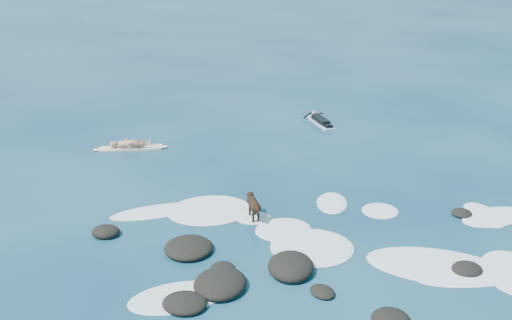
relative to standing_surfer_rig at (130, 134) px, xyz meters
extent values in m
plane|color=#0A2642|center=(5.54, -8.16, -0.69)|extent=(160.00, 160.00, 0.00)
ellipsoid|color=black|center=(10.75, -7.59, -0.62)|extent=(0.65, 0.62, 0.26)
ellipsoid|color=black|center=(1.84, -11.03, -0.60)|extent=(1.37, 1.28, 0.34)
ellipsoid|color=black|center=(2.76, -10.38, -0.57)|extent=(1.84, 1.91, 0.46)
ellipsoid|color=black|center=(9.32, -10.67, -0.60)|extent=(0.91, 0.82, 0.33)
ellipsoid|color=black|center=(5.27, -11.03, -0.63)|extent=(0.82, 0.88, 0.21)
ellipsoid|color=black|center=(6.54, -12.38, -0.60)|extent=(1.23, 1.22, 0.34)
ellipsoid|color=black|center=(4.70, -9.90, -0.56)|extent=(1.52, 1.69, 0.51)
ellipsoid|color=black|center=(-0.37, -7.17, -0.59)|extent=(1.05, 0.98, 0.37)
ellipsoid|color=black|center=(2.90, -9.57, -0.64)|extent=(0.81, 0.81, 0.19)
ellipsoid|color=black|center=(2.04, -8.48, -0.59)|extent=(1.75, 1.75, 0.40)
ellipsoid|color=white|center=(11.46, -7.70, -0.68)|extent=(1.07, 1.83, 0.12)
ellipsoid|color=white|center=(8.67, -10.28, -0.68)|extent=(4.24, 3.16, 0.12)
ellipsoid|color=white|center=(2.81, -6.05, -0.68)|extent=(2.86, 2.32, 0.12)
ellipsoid|color=white|center=(9.41, -10.89, -0.68)|extent=(3.24, 1.12, 0.12)
ellipsoid|color=white|center=(11.71, -7.88, -0.68)|extent=(2.62, 1.77, 0.12)
ellipsoid|color=white|center=(6.89, -6.14, -0.68)|extent=(1.44, 1.87, 0.12)
ellipsoid|color=white|center=(4.93, -7.69, -0.68)|extent=(1.98, 1.78, 0.12)
ellipsoid|color=white|center=(1.09, -5.90, -0.68)|extent=(3.07, 1.48, 0.12)
ellipsoid|color=white|center=(8.28, -6.94, -0.68)|extent=(1.35, 1.32, 0.12)
ellipsoid|color=white|center=(1.67, -10.67, -0.68)|extent=(2.64, 1.68, 0.12)
ellipsoid|color=white|center=(5.55, -8.82, -0.68)|extent=(2.76, 2.56, 0.12)
ellipsoid|color=white|center=(4.15, -6.81, -0.68)|extent=(1.10, 0.90, 0.12)
cube|color=#F4E0C3|center=(0.00, 0.00, -0.64)|extent=(2.55, 0.58, 0.08)
ellipsoid|color=#F4E0C3|center=(1.27, -0.03, -0.64)|extent=(0.51, 0.30, 0.09)
ellipsoid|color=#F4E0C3|center=(-1.27, 0.03, -0.64)|extent=(0.51, 0.30, 0.09)
imported|color=tan|center=(0.00, 0.00, 0.23)|extent=(0.41, 0.61, 1.65)
cube|color=white|center=(8.63, 2.06, -0.64)|extent=(0.86, 2.16, 0.08)
ellipsoid|color=white|center=(8.44, 3.09, -0.64)|extent=(0.33, 0.50, 0.08)
cube|color=black|center=(8.63, 2.06, -0.49)|extent=(0.62, 1.34, 0.21)
sphere|color=tan|center=(8.49, 2.79, -0.38)|extent=(0.26, 0.26, 0.22)
cylinder|color=black|center=(8.20, 2.88, -0.50)|extent=(0.49, 0.36, 0.24)
cylinder|color=black|center=(8.73, 2.98, -0.50)|extent=(0.54, 0.20, 0.24)
cube|color=black|center=(8.77, 1.35, -0.53)|extent=(0.42, 0.58, 0.13)
cylinder|color=black|center=(4.15, -6.91, -0.15)|extent=(0.37, 0.66, 0.30)
sphere|color=black|center=(4.12, -6.63, -0.15)|extent=(0.35, 0.35, 0.32)
sphere|color=black|center=(4.18, -7.19, -0.15)|extent=(0.32, 0.32, 0.29)
sphere|color=black|center=(4.10, -6.44, -0.05)|extent=(0.25, 0.25, 0.23)
cone|color=black|center=(4.08, -6.31, -0.06)|extent=(0.13, 0.15, 0.12)
cone|color=black|center=(4.04, -6.46, 0.05)|extent=(0.11, 0.09, 0.11)
cone|color=black|center=(4.16, -6.45, 0.05)|extent=(0.11, 0.09, 0.11)
cylinder|color=black|center=(4.04, -6.70, -0.48)|extent=(0.08, 0.08, 0.41)
cylinder|color=black|center=(4.20, -6.68, -0.48)|extent=(0.08, 0.08, 0.41)
cylinder|color=black|center=(4.09, -7.13, -0.48)|extent=(0.08, 0.08, 0.41)
cylinder|color=black|center=(4.25, -7.11, -0.48)|extent=(0.08, 0.08, 0.41)
cylinder|color=black|center=(4.19, -7.32, -0.10)|extent=(0.09, 0.30, 0.18)
camera|label=1|loc=(1.82, -22.61, 7.78)|focal=40.00mm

